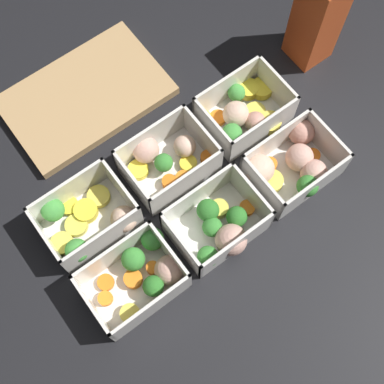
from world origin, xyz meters
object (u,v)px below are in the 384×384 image
Objects in this scene: container_near_left at (143,274)px; container_far_center at (166,159)px; container_far_left at (87,220)px; juice_carton at (317,18)px; container_near_right at (292,163)px; container_near_center at (220,227)px; container_far_right at (244,112)px.

container_near_left is 1.04× the size of container_far_center.
juice_carton is at bearing 4.71° from container_far_left.
container_near_right is 0.35m from container_far_left.
container_near_center is at bearing -152.50° from juice_carton.
container_near_right is at bearing -20.40° from container_far_left.
container_near_left is 0.14m from container_near_center.
container_far_center is (0.16, 0.01, -0.00)m from container_far_left.
container_far_right is at bearing 41.01° from container_near_center.
container_near_center is at bearing -4.64° from container_near_left.
juice_carton is (0.18, 0.04, 0.07)m from container_far_right.
container_far_right is (0.16, 0.14, -0.00)m from container_near_center.
container_near_right is 1.07× the size of container_far_center.
container_near_left is at bearing 175.36° from container_near_center.
container_far_right is at bearing 23.01° from container_near_left.
container_far_center is 0.35m from juice_carton.
container_near_left is 0.52m from juice_carton.
container_far_left is 0.93× the size of container_far_right.
container_near_right and container_far_left have the same top height.
container_near_center is 0.90× the size of container_far_right.
container_near_right is (0.30, 0.00, 0.00)m from container_near_left.
container_near_center and container_far_left have the same top height.
juice_carton is at bearing 12.05° from container_far_right.
container_near_left is 0.30m from container_near_right.
container_near_left is at bearing -80.31° from container_far_left.
container_far_center is at bearing 177.06° from container_far_right.
container_near_center is (0.14, -0.01, 0.00)m from container_near_left.
container_near_left is 0.33m from container_far_right.
container_near_left is 0.96× the size of container_far_right.
container_near_left is at bearing -136.25° from container_far_center.
container_near_center is 0.97× the size of container_far_left.
container_far_left is 0.16m from container_far_center.
container_near_right is 0.80× the size of juice_carton.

